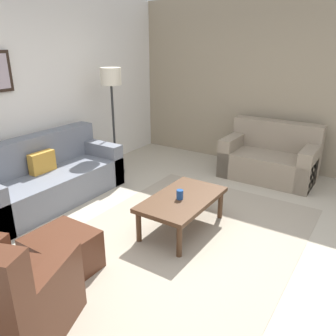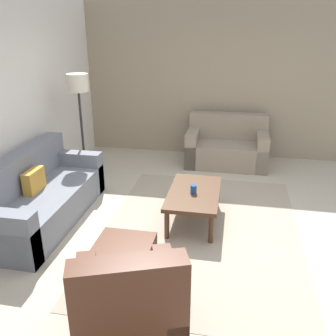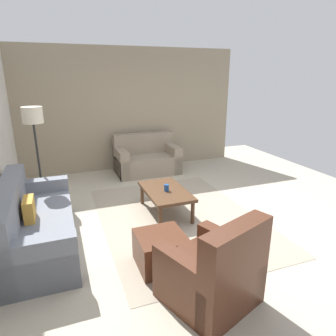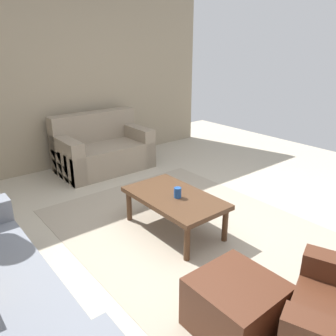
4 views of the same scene
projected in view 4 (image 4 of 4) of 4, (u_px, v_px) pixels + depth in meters
ground_plane at (198, 235)px, 3.58m from camera, size 8.00×8.00×0.00m
stone_feature_panel at (68, 78)px, 5.27m from camera, size 0.12×5.20×2.80m
area_rug at (198, 234)px, 3.58m from camera, size 3.28×2.37×0.01m
couch_loveseat at (101, 150)px, 5.39m from camera, size 0.85×1.42×0.88m
ottoman at (236, 306)px, 2.34m from camera, size 0.56×0.56×0.40m
coffee_table at (174, 200)px, 3.55m from camera, size 1.10×0.64×0.41m
cup at (178, 193)px, 3.47m from camera, size 0.08×0.08×0.11m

